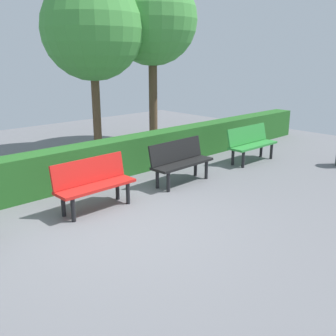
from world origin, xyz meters
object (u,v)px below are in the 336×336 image
at_px(bench_green, 251,142).
at_px(tree_near, 152,20).
at_px(bench_black, 180,160).
at_px(bench_red, 93,182).
at_px(tree_mid, 92,29).

xyz_separation_m(bench_green, tree_near, (0.32, -3.22, 2.95)).
relative_size(bench_green, bench_black, 1.01).
xyz_separation_m(bench_red, tree_near, (-4.14, -3.20, 2.95)).
xyz_separation_m(bench_red, tree_mid, (-2.36, -3.45, 2.65)).
relative_size(bench_green, bench_red, 1.05).
bearing_deg(tree_near, bench_red, 37.66).
bearing_deg(bench_black, bench_green, 177.53).
relative_size(bench_red, tree_mid, 0.32).
xyz_separation_m(tree_near, tree_mid, (1.78, -0.25, -0.30)).
relative_size(tree_near, tree_mid, 1.06).
bearing_deg(bench_black, bench_red, -2.20).
xyz_separation_m(bench_green, bench_black, (2.41, -0.02, -0.00)).
bearing_deg(tree_mid, tree_near, 172.04).
height_order(bench_green, bench_red, bench_red).
height_order(bench_red, tree_near, tree_near).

